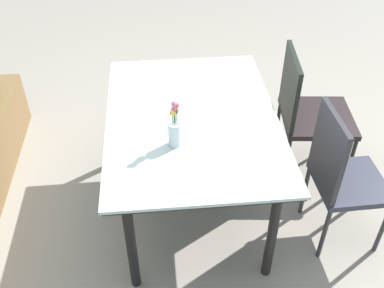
{
  "coord_description": "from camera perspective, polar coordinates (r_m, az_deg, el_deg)",
  "views": [
    {
      "loc": [
        -2.22,
        0.18,
        2.38
      ],
      "look_at": [
        -0.03,
        -0.03,
        0.56
      ],
      "focal_mm": 41.84,
      "sensor_mm": 36.0,
      "label": 1
    }
  ],
  "objects": [
    {
      "name": "dining_table",
      "position": [
        2.77,
        -0.0,
        2.25
      ],
      "size": [
        1.46,
        1.04,
        0.78
      ],
      "color": "#B2C6C1",
      "rests_on": "ground"
    },
    {
      "name": "flower_vase",
      "position": [
        2.45,
        -2.23,
        1.99
      ],
      "size": [
        0.08,
        0.07,
        0.29
      ],
      "color": "silver",
      "rests_on": "dining_table"
    },
    {
      "name": "chair_near_right",
      "position": [
        3.31,
        14.43,
        4.36
      ],
      "size": [
        0.55,
        0.55,
        0.96
      ],
      "rotation": [
        0.0,
        0.0,
        3.04
      ],
      "color": "black",
      "rests_on": "ground"
    },
    {
      "name": "chair_near_left",
      "position": [
        2.83,
        18.39,
        -3.54
      ],
      "size": [
        0.43,
        0.43,
        0.97
      ],
      "rotation": [
        0.0,
        0.0,
        3.16
      ],
      "color": "#2D303F",
      "rests_on": "ground"
    },
    {
      "name": "ground_plane",
      "position": [
        3.26,
        -0.59,
        -7.42
      ],
      "size": [
        12.0,
        12.0,
        0.0
      ],
      "primitive_type": "plane",
      "color": "gray"
    }
  ]
}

